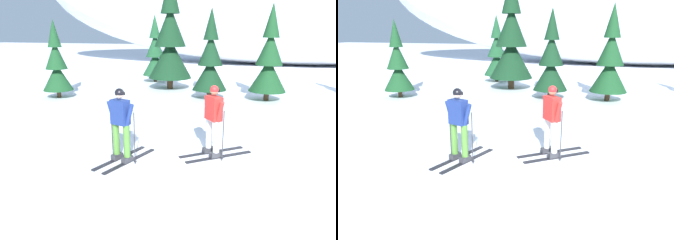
{
  "view_description": "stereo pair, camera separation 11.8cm",
  "coord_description": "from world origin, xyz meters",
  "views": [
    {
      "loc": [
        1.23,
        -6.37,
        2.95
      ],
      "look_at": [
        -0.76,
        0.47,
        0.95
      ],
      "focal_mm": 34.36,
      "sensor_mm": 36.0,
      "label": 1
    },
    {
      "loc": [
        1.34,
        -6.33,
        2.95
      ],
      "look_at": [
        -0.76,
        0.47,
        0.95
      ],
      "focal_mm": 34.36,
      "sensor_mm": 36.0,
      "label": 2
    }
  ],
  "objects": [
    {
      "name": "ground_plane",
      "position": [
        0.0,
        0.0,
        0.0
      ],
      "size": [
        120.0,
        120.0,
        0.0
      ],
      "primitive_type": "plane",
      "color": "white"
    },
    {
      "name": "skier_red_jacket",
      "position": [
        0.22,
        0.94,
        0.91
      ],
      "size": [
        1.66,
        1.47,
        1.73
      ],
      "color": "black",
      "rests_on": "ground"
    },
    {
      "name": "skier_navy_jacket",
      "position": [
        -1.73,
        0.01,
        0.89
      ],
      "size": [
        0.94,
        1.8,
        1.72
      ],
      "color": "black",
      "rests_on": "ground"
    },
    {
      "name": "pine_tree_far_left",
      "position": [
        -7.49,
        5.97,
        1.43
      ],
      "size": [
        1.32,
        1.32,
        3.41
      ],
      "color": "#47301E",
      "rests_on": "ground"
    },
    {
      "name": "pine_tree_left",
      "position": [
        -4.79,
        11.64,
        1.6
      ],
      "size": [
        1.48,
        1.48,
        3.82
      ],
      "color": "#47301E",
      "rests_on": "ground"
    },
    {
      "name": "pine_tree_center_left",
      "position": [
        -3.29,
        9.55,
        2.38
      ],
      "size": [
        2.2,
        2.2,
        5.69
      ],
      "color": "#47301E",
      "rests_on": "ground"
    },
    {
      "name": "pine_tree_center",
      "position": [
        -0.95,
        7.69,
        1.63
      ],
      "size": [
        1.5,
        1.5,
        3.89
      ],
      "color": "#47301E",
      "rests_on": "ground"
    },
    {
      "name": "pine_tree_center_right",
      "position": [
        1.49,
        7.93,
        1.69
      ],
      "size": [
        1.56,
        1.56,
        4.04
      ],
      "color": "#47301E",
      "rests_on": "ground"
    }
  ]
}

